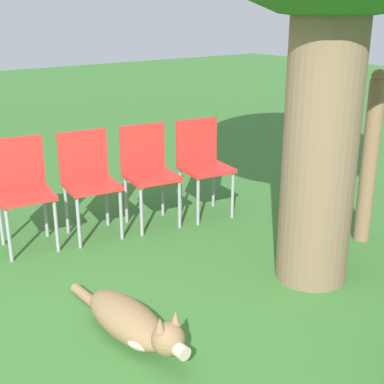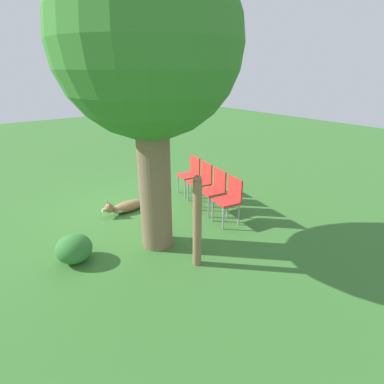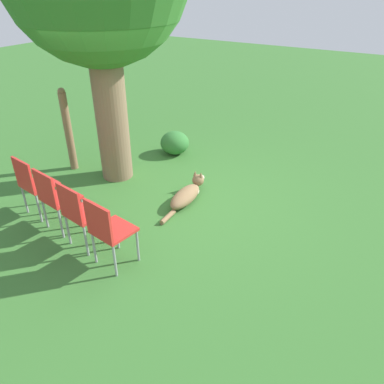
{
  "view_description": "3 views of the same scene",
  "coord_description": "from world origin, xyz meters",
  "views": [
    {
      "loc": [
        2.51,
        -1.72,
        1.95
      ],
      "look_at": [
        -0.68,
        0.71,
        0.55
      ],
      "focal_mm": 50.0,
      "sensor_mm": 36.0,
      "label": 1
    },
    {
      "loc": [
        2.41,
        5.18,
        2.83
      ],
      "look_at": [
        -0.9,
        0.81,
        0.59
      ],
      "focal_mm": 28.0,
      "sensor_mm": 36.0,
      "label": 2
    },
    {
      "loc": [
        -4.23,
        -2.93,
        3.09
      ],
      "look_at": [
        -0.06,
        -0.45,
        0.26
      ],
      "focal_mm": 35.0,
      "sensor_mm": 36.0,
      "label": 3
    }
  ],
  "objects": [
    {
      "name": "ground_plane",
      "position": [
        0.0,
        0.0,
        0.0
      ],
      "size": [
        30.0,
        30.0,
        0.0
      ],
      "primitive_type": "plane",
      "color": "#38702D"
    },
    {
      "name": "oak_tree",
      "position": [
        0.15,
        1.2,
        3.1
      ],
      "size": [
        2.63,
        2.63,
        4.49
      ],
      "color": "#7A6047",
      "rests_on": "ground_plane"
    },
    {
      "name": "dog",
      "position": [
        0.05,
        -0.3,
        0.12
      ],
      "size": [
        1.27,
        0.32,
        0.35
      ],
      "rotation": [
        0.0,
        0.0,
        0.04
      ],
      "color": "olive",
      "rests_on": "ground_plane"
    },
    {
      "name": "fence_post",
      "position": [
        -0.03,
        2.09,
        0.74
      ],
      "size": [
        0.14,
        0.14,
        1.48
      ],
      "color": "#846647",
      "rests_on": "ground_plane"
    },
    {
      "name": "red_chair_0",
      "position": [
        -1.7,
        -0.29,
        0.54
      ],
      "size": [
        0.48,
        0.5,
        0.92
      ],
      "rotation": [
        0.0,
        0.0,
        -0.15
      ],
      "color": "red",
      "rests_on": "ground_plane"
    },
    {
      "name": "red_chair_1",
      "position": [
        -1.6,
        0.26,
        0.54
      ],
      "size": [
        0.48,
        0.5,
        0.92
      ],
      "rotation": [
        0.0,
        0.0,
        -0.15
      ],
      "color": "red",
      "rests_on": "ground_plane"
    },
    {
      "name": "red_chair_2",
      "position": [
        -1.5,
        0.82,
        0.54
      ],
      "size": [
        0.48,
        0.5,
        0.92
      ],
      "rotation": [
        0.0,
        0.0,
        -0.15
      ],
      "color": "red",
      "rests_on": "ground_plane"
    },
    {
      "name": "red_chair_3",
      "position": [
        -1.39,
        1.37,
        0.54
      ],
      "size": [
        0.48,
        0.5,
        0.92
      ],
      "rotation": [
        0.0,
        0.0,
        -0.15
      ],
      "color": "red",
      "rests_on": "ground_plane"
    },
    {
      "name": "garden_rock",
      "position": [
        1.46,
        0.82,
        0.13
      ],
      "size": [
        0.35,
        0.27,
        0.27
      ],
      "color": "slate",
      "rests_on": "ground_plane"
    },
    {
      "name": "low_shrub",
      "position": [
        1.47,
        0.85,
        0.22
      ],
      "size": [
        0.56,
        0.56,
        0.45
      ],
      "color": "#337533",
      "rests_on": "ground_plane"
    }
  ]
}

